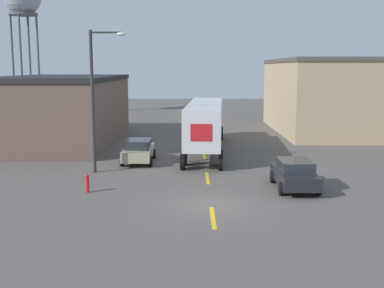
{
  "coord_description": "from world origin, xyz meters",
  "views": [
    {
      "loc": [
        -0.91,
        -22.04,
        6.46
      ],
      "look_at": [
        -0.94,
        7.18,
        1.81
      ],
      "focal_mm": 45.0,
      "sensor_mm": 36.0,
      "label": 1
    }
  ],
  "objects_px": {
    "parked_car_right_near": "(295,174)",
    "street_lamp": "(97,93)",
    "parked_car_left_far": "(139,150)",
    "fire_hydrant": "(88,183)",
    "semi_truck": "(206,121)"
  },
  "relations": [
    {
      "from": "parked_car_right_near",
      "to": "street_lamp",
      "type": "distance_m",
      "value": 12.76
    },
    {
      "from": "semi_truck",
      "to": "parked_car_left_far",
      "type": "distance_m",
      "value": 6.87
    },
    {
      "from": "parked_car_right_near",
      "to": "semi_truck",
      "type": "bearing_deg",
      "value": 110.19
    },
    {
      "from": "semi_truck",
      "to": "parked_car_left_far",
      "type": "bearing_deg",
      "value": -131.74
    },
    {
      "from": "parked_car_left_far",
      "to": "fire_hydrant",
      "type": "height_order",
      "value": "parked_car_left_far"
    },
    {
      "from": "parked_car_left_far",
      "to": "parked_car_right_near",
      "type": "xyz_separation_m",
      "value": [
        9.2,
        -7.34,
        0.0
      ]
    },
    {
      "from": "fire_hydrant",
      "to": "street_lamp",
      "type": "bearing_deg",
      "value": 94.21
    },
    {
      "from": "parked_car_left_far",
      "to": "street_lamp",
      "type": "height_order",
      "value": "street_lamp"
    },
    {
      "from": "semi_truck",
      "to": "street_lamp",
      "type": "xyz_separation_m",
      "value": [
        -6.92,
        -7.93,
        2.6
      ]
    },
    {
      "from": "semi_truck",
      "to": "fire_hydrant",
      "type": "distance_m",
      "value": 14.52
    },
    {
      "from": "parked_car_right_near",
      "to": "street_lamp",
      "type": "bearing_deg",
      "value": 160.07
    },
    {
      "from": "semi_truck",
      "to": "parked_car_right_near",
      "type": "height_order",
      "value": "semi_truck"
    },
    {
      "from": "parked_car_left_far",
      "to": "fire_hydrant",
      "type": "distance_m",
      "value": 8.32
    },
    {
      "from": "street_lamp",
      "to": "fire_hydrant",
      "type": "xyz_separation_m",
      "value": [
        0.36,
        -4.89,
        -4.48
      ]
    },
    {
      "from": "parked_car_left_far",
      "to": "parked_car_right_near",
      "type": "relative_size",
      "value": 1.0
    }
  ]
}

